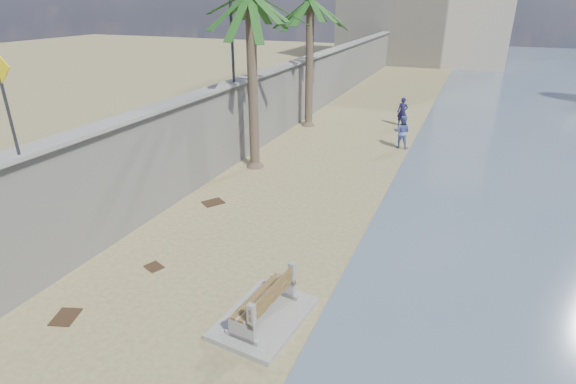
% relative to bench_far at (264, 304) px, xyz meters
% --- Properties ---
extents(ground_plane, '(140.00, 140.00, 0.00)m').
position_rel_bench_far_xyz_m(ground_plane, '(-0.83, -2.35, -0.45)').
color(ground_plane, '#8F8357').
extents(seawall, '(0.45, 70.00, 3.50)m').
position_rel_bench_far_xyz_m(seawall, '(-6.03, 17.65, 1.30)').
color(seawall, gray).
rests_on(seawall, ground_plane).
extents(wall_cap, '(0.80, 70.00, 0.12)m').
position_rel_bench_far_xyz_m(wall_cap, '(-6.03, 17.65, 3.10)').
color(wall_cap, gray).
rests_on(wall_cap, seawall).
extents(bench_far, '(1.93, 2.63, 1.03)m').
position_rel_bench_far_xyz_m(bench_far, '(0.00, 0.00, 0.00)').
color(bench_far, gray).
rests_on(bench_far, ground_plane).
extents(palm_back, '(5.00, 5.00, 7.74)m').
position_rel_bench_far_xyz_m(palm_back, '(-5.08, 16.82, 6.29)').
color(palm_back, brown).
rests_on(palm_back, ground_plane).
extents(pedestrian_sign, '(0.78, 0.07, 2.40)m').
position_rel_bench_far_xyz_m(pedestrian_sign, '(-5.83, -0.85, 4.70)').
color(pedestrian_sign, '#2D2D33').
rests_on(pedestrian_sign, wall_cap).
extents(streetlight, '(0.28, 0.28, 5.12)m').
position_rel_bench_far_xyz_m(streetlight, '(-5.93, 9.65, 6.19)').
color(streetlight, '#2D2D33').
rests_on(streetlight, wall_cap).
extents(person_a, '(0.70, 0.49, 1.89)m').
position_rel_bench_far_xyz_m(person_a, '(0.02, 18.87, 0.50)').
color(person_a, '#161439').
rests_on(person_a, ground_plane).
extents(person_b, '(0.89, 0.69, 1.83)m').
position_rel_bench_far_xyz_m(person_b, '(0.70, 14.55, 0.46)').
color(person_b, '#4F5EA4').
rests_on(person_b, ground_plane).
extents(debris_b, '(0.70, 0.79, 0.03)m').
position_rel_bench_far_xyz_m(debris_b, '(-4.40, -1.73, -0.44)').
color(debris_b, '#382616').
rests_on(debris_b, ground_plane).
extents(debris_c, '(0.90, 0.94, 0.03)m').
position_rel_bench_far_xyz_m(debris_c, '(-4.56, 5.22, -0.44)').
color(debris_c, '#382616').
rests_on(debris_c, ground_plane).
extents(debris_d, '(0.60, 0.55, 0.03)m').
position_rel_bench_far_xyz_m(debris_d, '(-3.83, 0.84, -0.44)').
color(debris_d, '#382616').
rests_on(debris_d, ground_plane).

